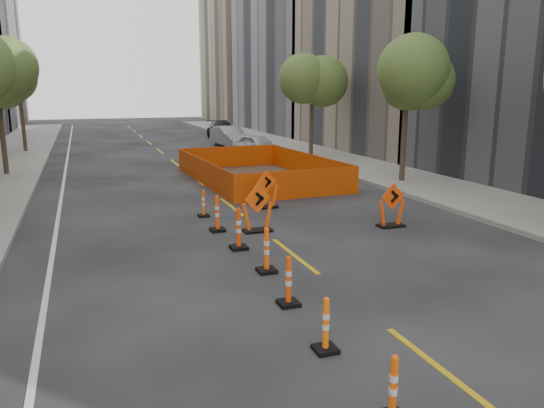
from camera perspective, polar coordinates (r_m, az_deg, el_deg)
name	(u,v)px	position (r m, az deg, el deg)	size (l,w,h in m)	color
ground_plane	(375,318)	(10.21, 11.01, -11.97)	(140.00, 140.00, 0.00)	black
sidewalk_right	(413,181)	(24.63, 14.93, 2.40)	(4.00, 90.00, 0.15)	gray
bld_right_c	(418,45)	(38.65, 15.47, 16.16)	(12.00, 16.00, 14.00)	gray
bld_right_d	(318,25)	(53.20, 4.98, 18.64)	(12.00, 18.00, 20.00)	gray
bld_right_e	(258,57)	(70.15, -1.54, 15.52)	(12.00, 14.00, 16.00)	tan
tree_l_d	(19,82)	(38.11, -25.57, 11.75)	(2.80, 2.80, 5.95)	#382B1E
tree_r_b	(407,79)	(23.95, 14.32, 12.87)	(2.80, 2.80, 5.95)	#382B1E
tree_r_c	(312,82)	(32.75, 4.33, 12.98)	(2.80, 2.80, 5.95)	#382B1E
channelizer_1	(393,388)	(7.26, 12.92, -18.72)	(0.36, 0.36, 0.92)	#E75009
channelizer_2	(326,324)	(8.73, 5.82, -12.77)	(0.37, 0.37, 0.94)	#FF620A
channelizer_3	(289,281)	(10.40, 1.80, -8.25)	(0.40, 0.40, 1.01)	#E84109
channelizer_4	(267,250)	(12.18, -0.59, -4.96)	(0.42, 0.42, 1.08)	#FF4E0A
channelizer_5	(239,229)	(13.93, -3.61, -2.67)	(0.44, 0.44, 1.12)	#DB3B09
channelizer_6	(217,213)	(15.72, -5.91, -1.00)	(0.43, 0.43, 1.09)	#ED410A
channelizer_7	(203,203)	(17.59, -7.39, 0.11)	(0.36, 0.36, 0.92)	#D65409
chevron_sign_left	(257,208)	(15.57, -1.58, -0.43)	(0.96, 0.57, 1.43)	#E84D09
chevron_sign_center	(266,189)	(18.66, -0.62, 1.60)	(0.90, 0.54, 1.35)	#FF4B0A
chevron_sign_right	(392,205)	(16.53, 12.76, -0.10)	(0.91, 0.55, 1.36)	#E43C09
safety_fence	(258,168)	(24.37, -1.57, 3.86)	(5.23, 8.90, 1.11)	#DE530B
parked_car_near	(257,145)	(33.14, -1.59, 6.33)	(1.58, 3.93, 1.34)	silver
parked_car_mid	(230,137)	(38.61, -4.59, 7.25)	(1.55, 4.45, 1.47)	gray
parked_car_far	(222,130)	(44.46, -5.41, 7.90)	(2.05, 5.05, 1.47)	black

